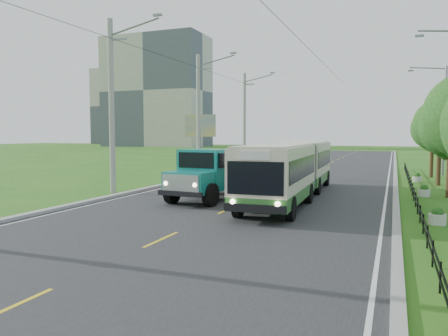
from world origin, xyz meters
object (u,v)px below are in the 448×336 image
Objects in this scene: tree_fifth at (441,128)px; streetlight_far at (443,116)px; dump_truck at (212,171)px; planter_far at (417,178)px; pole_far at (245,119)px; planter_near at (437,217)px; pole_near at (112,105)px; planter_mid at (424,191)px; billboard_left at (200,129)px; bus at (292,166)px; pole_mid at (199,114)px; tree_back at (433,131)px.

streetlight_far reaches higher than tree_fifth.
tree_fifth is at bearing -95.71° from streetlight_far.
planter_far is at bearing 56.27° from dump_truck.
pole_far is 14.93× the size of planter_near.
pole_near is at bearing -176.56° from dump_truck.
dump_truck reaches higher than planter_far.
planter_mid is at bearing 16.52° from pole_near.
streetlight_far is at bearing 84.29° from tree_fifth.
billboard_left is at bearing -97.83° from pole_far.
bus reaches higher than planter_near.
bus reaches higher than planter_far.
pole_mid is at bearing 90.00° from pole_near.
bus is at bearing -65.43° from pole_far.
planter_near is 8.22m from bus.
pole_far is at bearing 159.26° from tree_back.
pole_far reaches higher than streetlight_far.
pole_mid is at bearing 122.42° from dump_truck.
pole_far is 19.43m from tree_back.
planter_far is at bearing 37.63° from pole_near.
planter_far is 13.24m from bus.
pole_far reaches higher than dump_truck.
planter_mid is at bearing -22.54° from pole_mid.
planter_mid is at bearing -95.91° from tree_back.
pole_far is at bearing 82.17° from billboard_left.
planter_far is (16.86, -11.00, -4.81)m from pole_far.
pole_far is 14.93× the size of planter_mid.
streetlight_far is 1.39× the size of dump_truck.
pole_near is 1.72× the size of tree_fifth.
planter_near is 0.04× the size of bus.
tree_fifth is 19.74m from billboard_left.
bus is at bearing -129.68° from tree_fifth.
pole_mid is at bearing -176.61° from planter_far.
planter_mid is 1.00× the size of planter_far.
planter_near is (-2.04, -22.00, -4.62)m from streetlight_far.
pole_mid is 14.93× the size of planter_far.
pole_mid is 14.95m from bus.
pole_far is 25.24m from dump_truck.
pole_near is 26.80m from streetlight_far.
pole_near is at bearing -134.86° from streetlight_far.
pole_far is 9.17m from billboard_left.
streetlight_far is at bearing 11.23° from billboard_left.
billboard_left reaches higher than dump_truck.
pole_near reaches higher than planter_far.
tree_back is (18.12, 5.14, -1.44)m from pole_mid.
planter_far is at bearing -106.88° from tree_back.
pole_far is 25.85m from planter_mid.
tree_back is at bearing 61.24° from bus.
pole_mid is 12.00m from pole_far.
tree_fifth reaches higher than planter_mid.
tree_back is at bearing 73.12° from planter_far.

